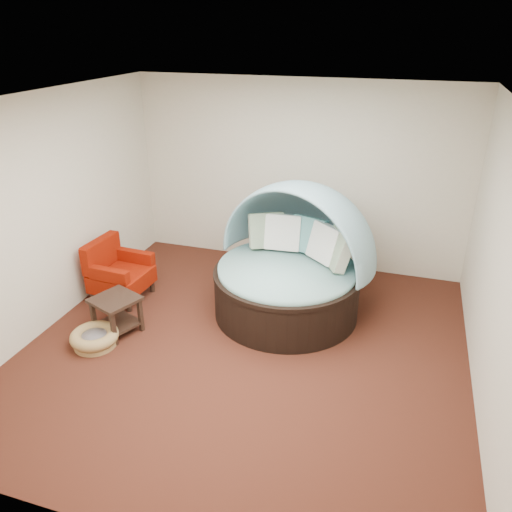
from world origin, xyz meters
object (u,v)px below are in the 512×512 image
(canopy_daybed, at_px, (292,255))
(pet_basket, at_px, (95,338))
(red_armchair, at_px, (118,272))
(side_table, at_px, (116,310))

(canopy_daybed, bearing_deg, pet_basket, -125.64)
(canopy_daybed, height_order, pet_basket, canopy_daybed)
(pet_basket, xyz_separation_m, red_armchair, (-0.34, 1.11, 0.28))
(canopy_daybed, xyz_separation_m, pet_basket, (-2.01, -1.49, -0.69))
(pet_basket, bearing_deg, canopy_daybed, 36.65)
(canopy_daybed, relative_size, side_table, 3.72)
(canopy_daybed, relative_size, red_armchair, 2.86)
(pet_basket, distance_m, red_armchair, 1.19)
(red_armchair, bearing_deg, pet_basket, -69.48)
(canopy_daybed, relative_size, pet_basket, 4.06)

